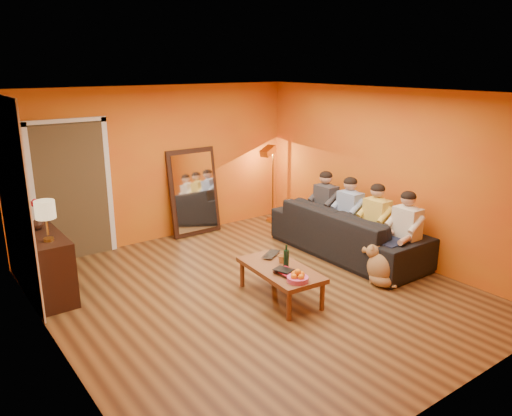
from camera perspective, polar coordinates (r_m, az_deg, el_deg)
room_shell at (r=6.56m, az=-1.80°, el=1.76°), size 5.00×5.50×2.60m
white_accent at (r=6.91m, az=-25.98°, el=0.84°), size 0.02×1.90×2.58m
doorway_recess at (r=8.20m, az=-20.50°, el=1.87°), size 1.06×0.30×2.10m
door_jamb_left at (r=7.96m, az=-24.18°, el=1.06°), size 0.08×0.06×2.20m
door_jamb_right at (r=8.25m, az=-16.48°, el=2.33°), size 0.08×0.06×2.20m
door_header at (r=7.90m, az=-21.02°, el=9.23°), size 1.22×0.06×0.08m
mirror_frame at (r=8.84m, az=-7.14°, el=1.84°), size 0.92×0.27×1.51m
mirror_glass at (r=8.80m, az=-7.01°, el=1.78°), size 0.78×0.21×1.35m
sideboard at (r=7.02m, az=-22.83°, el=-6.07°), size 0.44×1.18×0.85m
table_lamp at (r=6.53m, az=-22.83°, el=-1.39°), size 0.24×0.24×0.51m
sofa at (r=8.02m, az=10.44°, el=-2.61°), size 2.63×1.03×0.77m
coffee_table at (r=6.52m, az=2.79°, el=-8.51°), size 0.72×1.27×0.42m
floor_lamp at (r=9.45m, az=1.93°, el=2.65°), size 0.35×0.31×1.44m
dog at (r=7.05m, az=14.02°, el=-6.33°), size 0.40×0.55×0.58m
person_far_left at (r=7.44m, az=16.79°, el=-2.71°), size 0.70×0.44×1.22m
person_mid_left at (r=7.76m, az=13.59°, el=-1.68°), size 0.70×0.44×1.22m
person_mid_right at (r=8.11m, az=10.65°, el=-0.74°), size 0.70×0.44×1.22m
person_far_right at (r=8.48m, az=7.95°, el=0.13°), size 0.70×0.44×1.22m
fruit_bowl at (r=6.03m, az=4.79°, el=-7.67°), size 0.26×0.26×0.16m
wine_bottle at (r=6.37m, az=3.47°, el=-5.56°), size 0.07×0.07×0.31m
tumbler at (r=6.58m, az=2.98°, el=-5.83°), size 0.11×0.11×0.10m
laptop at (r=6.79m, az=2.14°, el=-5.42°), size 0.43×0.38×0.03m
book_lower at (r=6.19m, az=2.69°, el=-7.68°), size 0.21×0.26×0.02m
book_mid at (r=6.19m, az=2.70°, el=-7.44°), size 0.21×0.28×0.02m
book_upper at (r=6.16m, az=2.75°, el=-7.35°), size 0.23×0.27×0.02m
vase at (r=7.09m, az=-23.77°, el=-1.60°), size 0.16×0.16×0.17m
flowers at (r=7.03m, az=-23.99°, el=0.31°), size 0.17×0.17×0.42m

